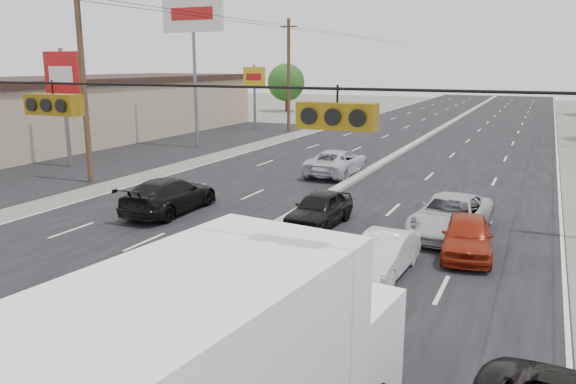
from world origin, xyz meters
name	(u,v)px	position (x,y,z in m)	size (l,w,h in m)	color
ground	(24,378)	(0.00, 0.00, 0.00)	(200.00, 200.00, 0.00)	#606356
road_surface	(396,157)	(0.00, 30.00, 0.00)	(20.00, 160.00, 0.02)	black
center_median	(396,155)	(0.00, 30.00, 0.10)	(0.50, 160.00, 0.20)	gray
strip_mall	(49,114)	(-26.00, 25.00, 2.30)	(12.00, 42.00, 4.60)	tan
parking_lot	(145,151)	(-17.00, 25.00, 0.00)	(10.00, 42.00, 0.02)	black
utility_pole_left_b	(83,84)	(-12.50, 15.00, 5.11)	(1.60, 0.30, 10.00)	#422D1E
utility_pole_left_c	(289,75)	(-12.50, 40.00, 5.11)	(1.60, 0.30, 10.00)	#422D1E
traffic_signals	(49,102)	(1.40, 0.00, 5.49)	(25.00, 0.30, 0.54)	black
pole_sign_mid	(63,81)	(-17.00, 18.00, 5.11)	(2.60, 0.25, 7.00)	slate
pole_sign_billboard	(193,24)	(-14.50, 28.00, 8.87)	(5.00, 0.25, 11.00)	slate
pole_sign_far	(254,82)	(-16.00, 40.00, 4.41)	(2.20, 0.25, 6.00)	slate
tree_left_far	(286,82)	(-22.00, 60.00, 3.72)	(4.80, 4.80, 6.12)	#382619
red_sedan	(219,273)	(1.40, 5.15, 0.64)	(1.36, 3.90, 1.29)	red
queue_car_a	(319,209)	(1.40, 12.46, 0.67)	(1.58, 3.93, 1.34)	black
queue_car_b	(383,255)	(5.00, 8.48, 0.61)	(1.29, 3.69, 1.22)	silver
queue_car_c	(451,216)	(6.16, 13.38, 0.71)	(2.34, 5.08, 1.41)	#B4B8BC
queue_car_e	(467,236)	(7.00, 11.28, 0.66)	(1.55, 3.86, 1.31)	maroon
oncoming_near	(170,196)	(-5.02, 11.71, 0.73)	(2.05, 5.05, 1.47)	black
oncoming_far	(337,163)	(-1.40, 22.22, 0.71)	(2.37, 5.14, 1.43)	silver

